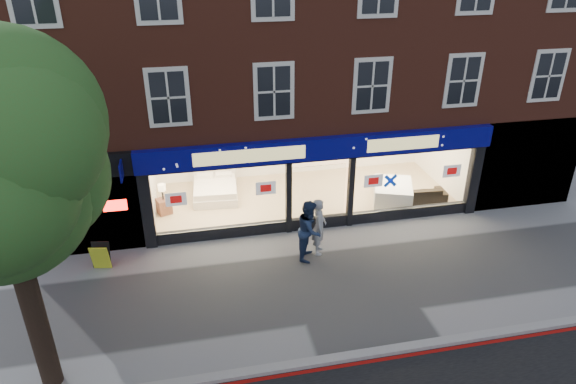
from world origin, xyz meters
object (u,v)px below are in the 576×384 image
object	(u,v)px
display_bed	(215,188)
pedestrian_blue	(310,230)
pedestrian_grey	(319,226)
a_board	(101,256)
sofa	(418,194)
mattress_stack	(393,192)

from	to	relation	value
display_bed	pedestrian_blue	size ratio (longest dim) A/B	1.10
pedestrian_grey	a_board	bearing A→B (deg)	102.71
sofa	pedestrian_blue	world-z (taller)	pedestrian_blue
display_bed	mattress_stack	world-z (taller)	display_bed
display_bed	sofa	world-z (taller)	display_bed
a_board	pedestrian_grey	size ratio (longest dim) A/B	0.45
mattress_stack	pedestrian_blue	world-z (taller)	pedestrian_blue
mattress_stack	pedestrian_grey	xyz separation A→B (m)	(-3.50, -2.62, 0.48)
display_bed	mattress_stack	distance (m)	6.56
display_bed	sofa	xyz separation A→B (m)	(7.20, -1.96, -0.02)
display_bed	a_board	world-z (taller)	display_bed
mattress_stack	pedestrian_grey	bearing A→B (deg)	-143.19
a_board	sofa	bearing A→B (deg)	20.25
sofa	pedestrian_grey	world-z (taller)	pedestrian_grey
sofa	pedestrian_blue	size ratio (longest dim) A/B	1.06
mattress_stack	pedestrian_grey	distance (m)	4.40
display_bed	pedestrian_grey	world-z (taller)	pedestrian_grey
sofa	pedestrian_grey	xyz separation A→B (m)	(-4.36, -2.33, 0.52)
pedestrian_grey	mattress_stack	bearing A→B (deg)	-36.39
a_board	pedestrian_blue	bearing A→B (deg)	4.27
display_bed	sofa	size ratio (longest dim) A/B	1.03
display_bed	mattress_stack	bearing A→B (deg)	-10.89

